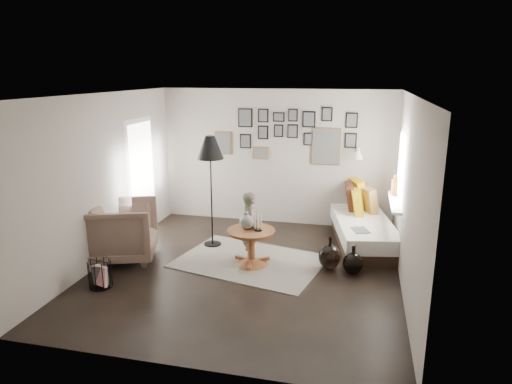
% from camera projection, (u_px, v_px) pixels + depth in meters
% --- Properties ---
extents(ground, '(4.80, 4.80, 0.00)m').
position_uv_depth(ground, '(245.00, 270.00, 6.88)').
color(ground, black).
rests_on(ground, ground).
extents(wall_back, '(4.50, 0.00, 4.50)m').
position_uv_depth(wall_back, '(276.00, 158.00, 8.81)').
color(wall_back, '#9D938A').
rests_on(wall_back, ground).
extents(wall_front, '(4.50, 0.00, 4.50)m').
position_uv_depth(wall_front, '(181.00, 248.00, 4.29)').
color(wall_front, '#9D938A').
rests_on(wall_front, ground).
extents(wall_left, '(0.00, 4.80, 4.80)m').
position_uv_depth(wall_left, '(104.00, 179.00, 7.04)').
color(wall_left, '#9D938A').
rests_on(wall_left, ground).
extents(wall_right, '(0.00, 4.80, 4.80)m').
position_uv_depth(wall_right, '(409.00, 196.00, 6.05)').
color(wall_right, '#9D938A').
rests_on(wall_right, ground).
extents(ceiling, '(4.80, 4.80, 0.00)m').
position_uv_depth(ceiling, '(244.00, 95.00, 6.21)').
color(ceiling, white).
rests_on(ceiling, wall_back).
extents(door_left, '(0.00, 2.14, 2.14)m').
position_uv_depth(door_left, '(142.00, 178.00, 8.23)').
color(door_left, white).
rests_on(door_left, wall_left).
extents(window_right, '(0.15, 1.32, 1.30)m').
position_uv_depth(window_right, '(395.00, 197.00, 7.42)').
color(window_right, white).
rests_on(window_right, wall_right).
extents(gallery_wall, '(2.74, 0.03, 1.08)m').
position_uv_depth(gallery_wall, '(291.00, 135.00, 8.61)').
color(gallery_wall, brown).
rests_on(gallery_wall, wall_back).
extents(wall_sconce, '(0.18, 0.36, 0.16)m').
position_uv_depth(wall_sconce, '(358.00, 155.00, 8.17)').
color(wall_sconce, white).
rests_on(wall_sconce, wall_back).
extents(rug, '(2.49, 1.99, 0.01)m').
position_uv_depth(rug, '(250.00, 261.00, 7.20)').
color(rug, beige).
rests_on(rug, ground).
extents(pedestal_table, '(0.73, 0.73, 0.58)m').
position_uv_depth(pedestal_table, '(251.00, 249.00, 7.00)').
color(pedestal_table, brown).
rests_on(pedestal_table, ground).
extents(vase, '(0.21, 0.21, 0.52)m').
position_uv_depth(vase, '(246.00, 219.00, 6.92)').
color(vase, black).
rests_on(vase, pedestal_table).
extents(candles, '(0.13, 0.13, 0.27)m').
position_uv_depth(candles, '(258.00, 222.00, 6.87)').
color(candles, black).
rests_on(candles, pedestal_table).
extents(daybed, '(1.24, 2.17, 1.00)m').
position_uv_depth(daybed, '(363.00, 227.00, 7.88)').
color(daybed, black).
rests_on(daybed, ground).
extents(magazine_on_daybed, '(0.32, 0.37, 0.02)m').
position_uv_depth(magazine_on_daybed, '(360.00, 230.00, 7.24)').
color(magazine_on_daybed, black).
rests_on(magazine_on_daybed, daybed).
extents(armchair, '(1.30, 1.28, 0.94)m').
position_uv_depth(armchair, '(123.00, 231.00, 7.20)').
color(armchair, brown).
rests_on(armchair, ground).
extents(armchair_cushion, '(0.53, 0.54, 0.19)m').
position_uv_depth(armchair_cushion, '(124.00, 229.00, 7.24)').
color(armchair_cushion, white).
rests_on(armchair_cushion, armchair).
extents(floor_lamp, '(0.44, 0.44, 1.89)m').
position_uv_depth(floor_lamp, '(210.00, 152.00, 7.47)').
color(floor_lamp, black).
rests_on(floor_lamp, ground).
extents(magazine_basket, '(0.35, 0.35, 0.38)m').
position_uv_depth(magazine_basket, '(100.00, 274.00, 6.31)').
color(magazine_basket, black).
rests_on(magazine_basket, ground).
extents(demijohn_large, '(0.33, 0.33, 0.50)m').
position_uv_depth(demijohn_large, '(329.00, 257.00, 6.89)').
color(demijohn_large, black).
rests_on(demijohn_large, ground).
extents(demijohn_small, '(0.30, 0.30, 0.46)m').
position_uv_depth(demijohn_small, '(353.00, 263.00, 6.71)').
color(demijohn_small, black).
rests_on(demijohn_small, ground).
extents(child, '(0.41, 0.48, 1.11)m').
position_uv_depth(child, '(251.00, 227.00, 7.13)').
color(child, brown).
rests_on(child, ground).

